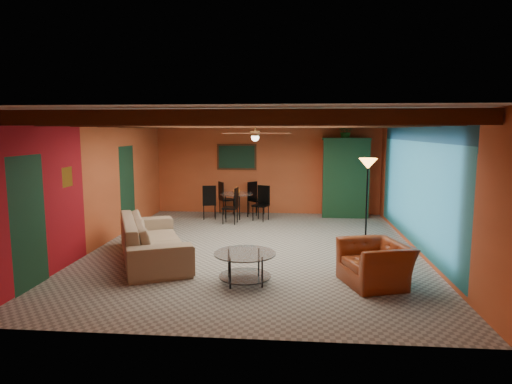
# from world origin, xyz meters

# --- Properties ---
(room) EXTENTS (6.52, 8.01, 2.71)m
(room) POSITION_xyz_m (0.00, 0.11, 2.36)
(room) COLOR gray
(room) RESTS_ON ground
(sofa) EXTENTS (2.10, 2.95, 0.80)m
(sofa) POSITION_xyz_m (-1.85, -0.94, 0.40)
(sofa) COLOR #8E765B
(sofa) RESTS_ON ground
(armchair) EXTENTS (1.19, 1.27, 0.68)m
(armchair) POSITION_xyz_m (2.08, -1.97, 0.34)
(armchair) COLOR maroon
(armchair) RESTS_ON ground
(coffee_table) EXTENTS (1.15, 1.15, 0.50)m
(coffee_table) POSITION_xyz_m (0.03, -2.08, 0.25)
(coffee_table) COLOR silver
(coffee_table) RESTS_ON ground
(dining_table) EXTENTS (2.40, 2.40, 0.95)m
(dining_table) POSITION_xyz_m (-0.80, 3.17, 0.47)
(dining_table) COLOR silver
(dining_table) RESTS_ON ground
(armoire) EXTENTS (1.24, 0.63, 2.15)m
(armoire) POSITION_xyz_m (2.20, 3.70, 1.08)
(armoire) COLOR maroon
(armoire) RESTS_ON ground
(floor_lamp) EXTENTS (0.43, 0.43, 1.87)m
(floor_lamp) POSITION_xyz_m (2.28, 0.29, 0.93)
(floor_lamp) COLOR black
(floor_lamp) RESTS_ON ground
(ceiling_fan) EXTENTS (1.50, 1.50, 0.44)m
(ceiling_fan) POSITION_xyz_m (0.00, 0.00, 2.36)
(ceiling_fan) COLOR #472614
(ceiling_fan) RESTS_ON ceiling
(painting) EXTENTS (1.05, 0.03, 0.65)m
(painting) POSITION_xyz_m (-0.90, 3.96, 1.65)
(painting) COLOR black
(painting) RESTS_ON wall_back
(potted_plant) EXTENTS (0.51, 0.47, 0.49)m
(potted_plant) POSITION_xyz_m (2.20, 3.70, 2.40)
(potted_plant) COLOR #26661E
(potted_plant) RESTS_ON armoire
(vase) EXTENTS (0.22, 0.22, 0.19)m
(vase) POSITION_xyz_m (-0.80, 3.17, 1.05)
(vase) COLOR orange
(vase) RESTS_ON dining_table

